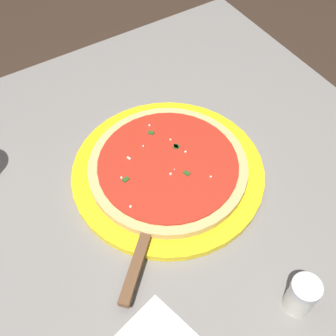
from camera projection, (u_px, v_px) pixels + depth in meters
ground_plane at (174, 301)px, 1.46m from camera, size 5.00×5.00×0.00m
restaurant_table at (177, 203)px, 0.98m from camera, size 0.85×0.87×0.75m
serving_plate at (168, 172)px, 0.84m from camera, size 0.37×0.37×0.02m
pizza at (168, 166)px, 0.82m from camera, size 0.30×0.30×0.02m
pizza_server at (143, 246)px, 0.72m from camera, size 0.19×0.18×0.01m
parmesan_shaker at (304, 294)px, 0.66m from camera, size 0.05×0.05×0.07m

